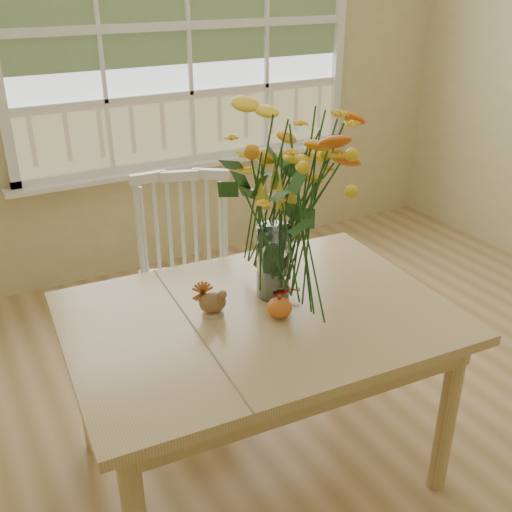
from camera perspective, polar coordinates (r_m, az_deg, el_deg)
floor at (r=2.77m, az=14.55°, el=-17.74°), size 4.00×4.50×0.01m
wall_back at (r=3.96m, az=-6.56°, el=18.13°), size 4.00×0.02×2.70m
window at (r=3.90m, az=-6.47°, el=20.72°), size 2.42×0.12×1.74m
dining_table at (r=2.23m, az=0.25°, el=-7.43°), size 1.43×1.06×0.73m
windsor_chair at (r=2.92m, az=-6.67°, el=-1.15°), size 0.57×0.56×0.99m
flower_vase at (r=2.12m, az=1.75°, el=6.25°), size 0.59×0.59×0.70m
pumpkin at (r=2.14m, az=2.25°, el=-5.01°), size 0.09×0.09×0.07m
turkey_figurine at (r=2.15m, az=-4.16°, el=-4.45°), size 0.12×0.10×0.12m
dark_gourd at (r=2.26m, az=1.81°, el=-3.09°), size 0.13×0.09×0.07m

